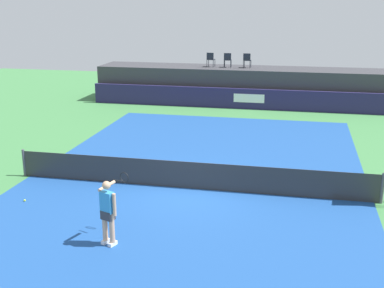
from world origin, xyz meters
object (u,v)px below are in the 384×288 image
object	(u,v)px
tennis_ball	(25,200)
spectator_chair_center	(247,60)
net_post_near	(24,163)
net_post_far	(382,188)
tennis_player	(108,210)
spectator_chair_far_left	(211,59)
spectator_chair_left	(228,59)

from	to	relation	value
tennis_ball	spectator_chair_center	bearing A→B (deg)	73.48
net_post_near	net_post_far	distance (m)	12.40
net_post_near	tennis_player	bearing A→B (deg)	-41.58
spectator_chair_far_left	spectator_chair_left	xyz separation A→B (m)	(1.06, -0.02, 0.00)
spectator_chair_far_left	net_post_near	world-z (taller)	spectator_chair_far_left
spectator_chair_left	tennis_ball	world-z (taller)	spectator_chair_left
spectator_chair_left	net_post_near	world-z (taller)	spectator_chair_left
tennis_ball	net_post_far	bearing A→B (deg)	11.42
tennis_player	net_post_far	bearing A→B (deg)	30.88
tennis_player	tennis_ball	xyz separation A→B (m)	(-3.73, 2.18, -0.92)
spectator_chair_left	spectator_chair_center	size ratio (longest dim) A/B	1.00
spectator_chair_left	net_post_far	distance (m)	16.89
net_post_far	spectator_chair_left	bearing A→B (deg)	115.26
spectator_chair_center	tennis_player	bearing A→B (deg)	-94.22
net_post_far	tennis_player	world-z (taller)	tennis_player
spectator_chair_left	net_post_far	bearing A→B (deg)	-64.74
spectator_chair_center	net_post_near	xyz separation A→B (m)	(-6.44, -15.20, -2.19)
net_post_far	tennis_player	distance (m)	8.64
spectator_chair_far_left	tennis_ball	bearing A→B (deg)	-99.54
net_post_near	net_post_far	bearing A→B (deg)	0.00
tennis_player	spectator_chair_center	bearing A→B (deg)	85.78
tennis_player	tennis_ball	bearing A→B (deg)	149.65
tennis_ball	spectator_chair_far_left	bearing A→B (deg)	80.46
spectator_chair_left	tennis_player	bearing A→B (deg)	-90.76
spectator_chair_left	spectator_chair_center	bearing A→B (deg)	2.90
spectator_chair_left	tennis_player	world-z (taller)	spectator_chair_left
net_post_near	tennis_player	distance (m)	6.69
spectator_chair_center	net_post_near	bearing A→B (deg)	-112.97
tennis_player	spectator_chair_left	bearing A→B (deg)	89.24
net_post_near	net_post_far	size ratio (longest dim) A/B	1.00
net_post_near	spectator_chair_far_left	bearing A→B (deg)	74.55
tennis_player	tennis_ball	world-z (taller)	tennis_player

